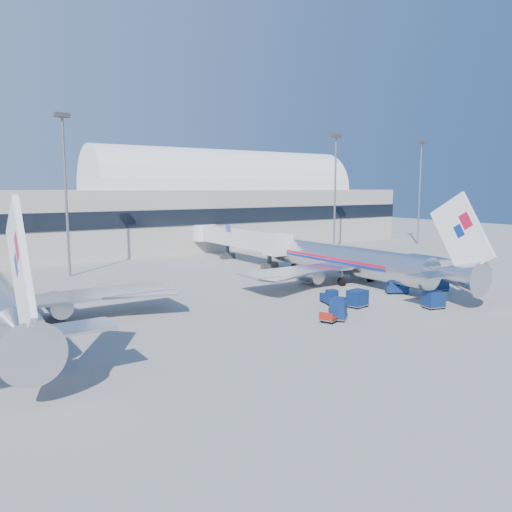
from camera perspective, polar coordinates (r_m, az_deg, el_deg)
ground at (r=57.53m, az=6.73°, el=-4.76°), size 260.00×260.00×0.00m
terminal at (r=101.55m, az=-20.45°, el=4.52°), size 170.00×28.15×21.00m
airliner_main at (r=66.91m, az=10.86°, el=-0.53°), size 32.00×37.26×12.07m
jetbridge_near at (r=86.19m, az=-2.56°, el=2.11°), size 4.40×27.50×6.25m
mast_west at (r=74.73m, az=-21.02°, el=9.07°), size 2.00×1.20×22.60m
mast_east at (r=98.53m, az=9.06°, el=9.05°), size 2.00×1.20×22.60m
mast_far_east at (r=116.81m, az=18.27°, el=8.55°), size 2.00×1.20×22.60m
barrier_near at (r=71.43m, az=16.83°, el=-2.22°), size 3.00×0.55×0.90m
barrier_mid at (r=73.97m, az=18.47°, el=-1.95°), size 3.00×0.55×0.90m
barrier_far at (r=76.56m, az=20.01°, el=-1.70°), size 3.00×0.55×0.90m
tug_lead at (r=54.11m, az=11.09°, el=-4.87°), size 2.71×2.38×1.60m
tug_right at (r=61.52m, az=15.71°, el=-3.46°), size 2.81×2.52×1.66m
tug_left at (r=54.60m, az=8.45°, el=-4.67°), size 1.88×2.75×1.63m
cart_train_a at (r=53.57m, az=11.51°, el=-4.74°), size 2.29×1.88×1.83m
cart_train_b at (r=50.62m, az=9.34°, el=-5.58°), size 2.22×2.08×1.56m
cart_train_c at (r=48.21m, az=9.37°, el=-6.14°), size 2.49×2.41×1.74m
cart_solo_near at (r=55.14m, az=19.66°, el=-4.72°), size 2.30×1.94×1.77m
cart_solo_far at (r=64.89m, az=20.32°, el=-3.02°), size 2.08×1.81×1.54m
cart_open_red at (r=47.52m, az=8.49°, el=-7.00°), size 2.39×2.07×0.54m
ramp_worker at (r=65.76m, az=24.43°, el=-3.11°), size 0.50×0.66×1.63m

